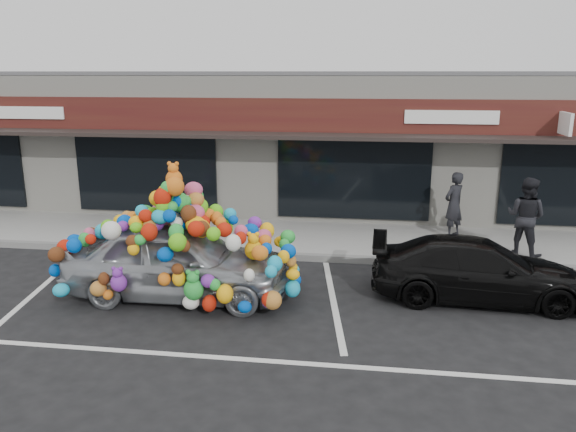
# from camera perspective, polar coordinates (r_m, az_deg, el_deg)

# --- Properties ---
(ground) EXTENTS (90.00, 90.00, 0.00)m
(ground) POSITION_cam_1_polar(r_m,az_deg,el_deg) (11.32, -9.88, -8.06)
(ground) COLOR black
(ground) RESTS_ON ground
(shop_building) EXTENTS (24.00, 7.20, 4.31)m
(shop_building) POSITION_cam_1_polar(r_m,az_deg,el_deg) (18.80, -2.30, 7.91)
(shop_building) COLOR silver
(shop_building) RESTS_ON ground
(sidewalk) EXTENTS (26.00, 3.00, 0.15)m
(sidewalk) POSITION_cam_1_polar(r_m,az_deg,el_deg) (14.93, -5.25, -2.04)
(sidewalk) COLOR gray
(sidewalk) RESTS_ON ground
(kerb) EXTENTS (26.00, 0.18, 0.16)m
(kerb) POSITION_cam_1_polar(r_m,az_deg,el_deg) (13.55, -6.70, -3.81)
(kerb) COLOR slate
(kerb) RESTS_ON ground
(parking_stripe_left) EXTENTS (0.73, 4.37, 0.01)m
(parking_stripe_left) POSITION_cam_1_polar(r_m,az_deg,el_deg) (12.80, -23.47, -6.39)
(parking_stripe_left) COLOR silver
(parking_stripe_left) RESTS_ON ground
(parking_stripe_mid) EXTENTS (0.73, 4.37, 0.01)m
(parking_stripe_mid) POSITION_cam_1_polar(r_m,az_deg,el_deg) (11.01, 4.61, -8.52)
(parking_stripe_mid) COLOR silver
(parking_stripe_mid) RESTS_ON ground
(lane_line) EXTENTS (14.00, 0.12, 0.01)m
(lane_line) POSITION_cam_1_polar(r_m,az_deg,el_deg) (8.85, -1.77, -14.52)
(lane_line) COLOR silver
(lane_line) RESTS_ON ground
(toy_car) EXTENTS (3.15, 4.66, 2.71)m
(toy_car) POSITION_cam_1_polar(r_m,az_deg,el_deg) (11.06, -11.12, -3.60)
(toy_car) COLOR #ABB2B6
(toy_car) RESTS_ON ground
(black_sedan) EXTENTS (1.79, 4.13, 1.18)m
(black_sedan) POSITION_cam_1_polar(r_m,az_deg,el_deg) (11.46, 18.78, -5.21)
(black_sedan) COLOR black
(black_sedan) RESTS_ON ground
(pedestrian_a) EXTENTS (0.73, 0.71, 1.69)m
(pedestrian_a) POSITION_cam_1_polar(r_m,az_deg,el_deg) (15.00, 16.49, 1.12)
(pedestrian_a) COLOR black
(pedestrian_a) RESTS_ON sidewalk
(pedestrian_b) EXTENTS (1.13, 1.08, 1.83)m
(pedestrian_b) POSITION_cam_1_polar(r_m,az_deg,el_deg) (14.02, 23.00, -0.04)
(pedestrian_b) COLOR black
(pedestrian_b) RESTS_ON sidewalk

